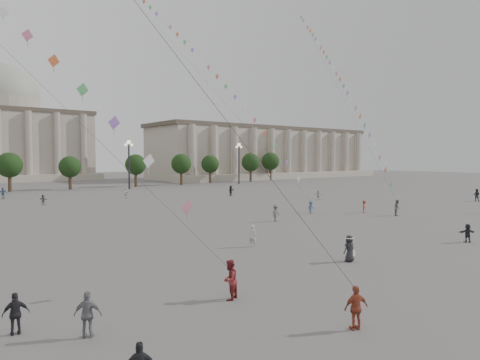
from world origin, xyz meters
TOP-DOWN VIEW (x-y plane):
  - ground at (0.00, 0.00)m, footprint 360.00×360.00m
  - hall_east at (75.00, 93.89)m, footprint 84.00×26.22m
  - hall_central at (0.00, 129.22)m, footprint 48.30×34.30m
  - tree_row at (0.00, 78.00)m, footprint 137.12×5.12m
  - lamp_post_mid_east at (15.00, 70.00)m, footprint 2.00×0.90m
  - lamp_post_far_east at (45.00, 70.00)m, footprint 2.00×0.90m
  - person_crowd_0 at (-10.58, 61.49)m, footprint 1.20×0.72m
  - person_crowd_3 at (13.28, -2.29)m, footprint 1.43×1.07m
  - person_crowd_4 at (6.26, 50.66)m, footprint 1.68×1.45m
  - person_crowd_6 at (8.50, 15.46)m, footprint 1.32×0.94m
  - person_crowd_7 at (30.10, 29.03)m, footprint 1.53×1.15m
  - person_crowd_8 at (22.26, 14.31)m, footprint 1.16×0.99m
  - person_crowd_9 at (23.08, 43.57)m, footprint 1.78×1.19m
  - person_crowd_12 at (-7.42, 47.89)m, footprint 1.20×1.40m
  - person_crowd_13 at (-1.65, 6.93)m, footprint 0.67×0.74m
  - person_crowd_15 at (47.84, 12.17)m, footprint 1.00×1.13m
  - tourist_0 at (-8.35, -7.88)m, footprint 1.13×0.76m
  - tourist_3 at (-17.07, -2.16)m, footprint 1.11×0.95m
  - tourist_4 at (-19.19, -0.20)m, footprint 1.00×0.48m
  - kite_flyer_0 at (-10.22, -1.91)m, footprint 1.17×1.08m
  - kite_flyer_1 at (16.39, 17.79)m, footprint 1.03×0.64m
  - kite_flyer_2 at (23.06, 10.22)m, footprint 1.14×1.05m
  - hat_person at (0.47, -0.60)m, footprint 0.87×0.60m
  - kite_train_mid at (12.34, 42.20)m, footprint 8.28×45.58m
  - kite_train_east at (32.89, 28.22)m, footprint 19.01×33.65m

SIDE VIEW (x-z plane):
  - ground at x=0.00m, z-range 0.00..0.00m
  - person_crowd_3 at x=13.28m, z-range 0.00..1.50m
  - person_crowd_12 at x=-7.42m, z-range 0.00..1.52m
  - kite_flyer_1 at x=16.39m, z-range 0.00..1.53m
  - person_crowd_8 at x=22.26m, z-range 0.00..1.55m
  - person_crowd_7 at x=30.10m, z-range 0.00..1.60m
  - tourist_4 at x=-19.19m, z-range 0.00..1.65m
  - person_crowd_13 at x=-1.65m, z-range 0.00..1.69m
  - tourist_0 at x=-8.35m, z-range 0.00..1.78m
  - tourist_3 at x=-17.07m, z-range 0.00..1.78m
  - hat_person at x=0.47m, z-range 0.03..1.78m
  - person_crowd_4 at x=6.26m, z-range 0.00..1.83m
  - person_crowd_9 at x=23.08m, z-range 0.00..1.84m
  - person_crowd_6 at x=8.50m, z-range 0.00..1.84m
  - kite_flyer_2 at x=23.06m, z-range 0.00..1.89m
  - person_crowd_0 at x=-10.58m, z-range 0.00..1.92m
  - kite_flyer_0 at x=-10.22m, z-range 0.00..1.94m
  - person_crowd_15 at x=47.84m, z-range 0.00..1.95m
  - tree_row at x=0.00m, z-range 1.39..9.39m
  - lamp_post_mid_east at x=15.00m, z-range 2.03..12.68m
  - lamp_post_far_east at x=45.00m, z-range 2.03..12.68m
  - hall_east at x=75.00m, z-range -0.17..17.03m
  - hall_central at x=0.00m, z-range -3.52..31.98m
  - kite_train_east at x=32.89m, z-range -5.65..46.63m
  - kite_train_mid at x=12.34m, z-range -6.88..57.10m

